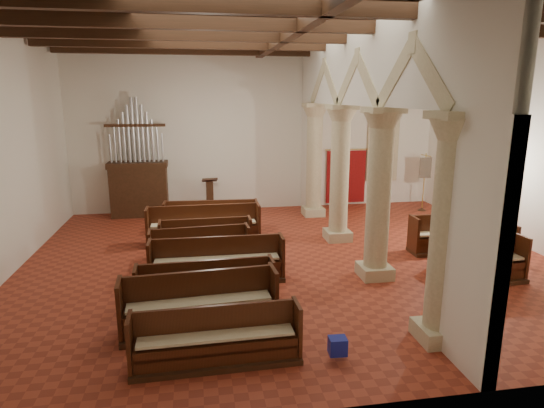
{
  "coord_description": "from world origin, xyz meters",
  "views": [
    {
      "loc": [
        -2.37,
        -11.35,
        4.3
      ],
      "look_at": [
        -0.41,
        0.5,
        1.45
      ],
      "focal_mm": 30.0,
      "sensor_mm": 36.0,
      "label": 1
    }
  ],
  "objects_px": {
    "lectern": "(210,198)",
    "processional_banner": "(423,191)",
    "aisle_pew_0": "(486,267)",
    "pipe_organ": "(139,179)",
    "nave_pew_0": "(217,346)"
  },
  "relations": [
    {
      "from": "aisle_pew_0",
      "to": "pipe_organ",
      "type": "bearing_deg",
      "value": 136.49
    },
    {
      "from": "processional_banner",
      "to": "nave_pew_0",
      "type": "relative_size",
      "value": 0.8
    },
    {
      "from": "lectern",
      "to": "processional_banner",
      "type": "height_order",
      "value": "processional_banner"
    },
    {
      "from": "processional_banner",
      "to": "aisle_pew_0",
      "type": "distance_m",
      "value": 6.96
    },
    {
      "from": "processional_banner",
      "to": "pipe_organ",
      "type": "bearing_deg",
      "value": 169.44
    },
    {
      "from": "aisle_pew_0",
      "to": "nave_pew_0",
      "type": "bearing_deg",
      "value": -161.96
    },
    {
      "from": "pipe_organ",
      "to": "processional_banner",
      "type": "relative_size",
      "value": 1.98
    },
    {
      "from": "pipe_organ",
      "to": "lectern",
      "type": "xyz_separation_m",
      "value": [
        2.55,
        -0.01,
        -0.8
      ]
    },
    {
      "from": "lectern",
      "to": "aisle_pew_0",
      "type": "relative_size",
      "value": 0.75
    },
    {
      "from": "lectern",
      "to": "aisle_pew_0",
      "type": "height_order",
      "value": "lectern"
    },
    {
      "from": "lectern",
      "to": "processional_banner",
      "type": "distance_m",
      "value": 8.15
    },
    {
      "from": "pipe_organ",
      "to": "processional_banner",
      "type": "xyz_separation_m",
      "value": [
        10.64,
        -1.0,
        -0.6
      ]
    },
    {
      "from": "pipe_organ",
      "to": "nave_pew_0",
      "type": "relative_size",
      "value": 1.58
    },
    {
      "from": "lectern",
      "to": "processional_banner",
      "type": "relative_size",
      "value": 0.62
    },
    {
      "from": "pipe_organ",
      "to": "processional_banner",
      "type": "bearing_deg",
      "value": -5.35
    }
  ]
}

